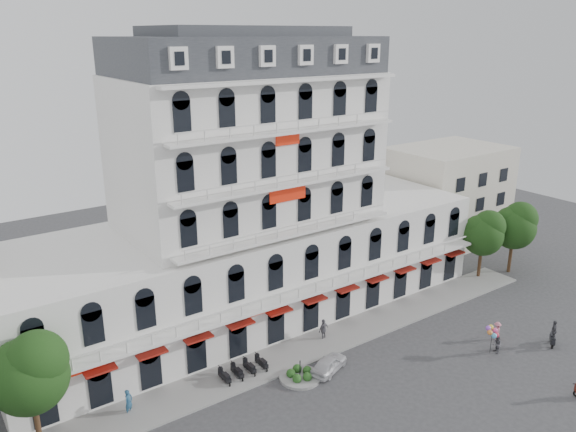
# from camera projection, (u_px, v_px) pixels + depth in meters

# --- Properties ---
(ground) EXTENTS (120.00, 120.00, 0.00)m
(ground) POSITION_uv_depth(u_px,v_px,m) (383.00, 405.00, 40.04)
(ground) COLOR #38383A
(ground) RESTS_ON ground
(sidewalk) EXTENTS (53.00, 4.00, 0.16)m
(sidewalk) POSITION_uv_depth(u_px,v_px,m) (308.00, 349.00, 47.00)
(sidewalk) COLOR gray
(sidewalk) RESTS_ON ground
(main_building) EXTENTS (45.00, 15.00, 25.80)m
(main_building) POSITION_uv_depth(u_px,v_px,m) (249.00, 210.00, 50.92)
(main_building) COLOR silver
(main_building) RESTS_ON ground
(flank_building_east) EXTENTS (14.00, 10.00, 12.00)m
(flank_building_east) POSITION_uv_depth(u_px,v_px,m) (446.00, 195.00, 70.14)
(flank_building_east) COLOR beige
(flank_building_east) RESTS_ON ground
(traffic_island) EXTENTS (3.20, 3.20, 1.60)m
(traffic_island) POSITION_uv_depth(u_px,v_px,m) (300.00, 376.00, 42.97)
(traffic_island) COLOR gray
(traffic_island) RESTS_ON ground
(parked_scooter_row) EXTENTS (4.40, 1.80, 1.10)m
(parked_scooter_row) POSITION_uv_depth(u_px,v_px,m) (244.00, 376.00, 43.39)
(parked_scooter_row) COLOR black
(parked_scooter_row) RESTS_ON ground
(tree_west_inner) EXTENTS (4.76, 4.76, 8.25)m
(tree_west_inner) POSITION_uv_depth(u_px,v_px,m) (30.00, 370.00, 34.16)
(tree_west_inner) COLOR #382314
(tree_west_inner) RESTS_ON ground
(tree_east_inner) EXTENTS (4.40, 4.37, 7.57)m
(tree_east_inner) POSITION_uv_depth(u_px,v_px,m) (484.00, 232.00, 59.34)
(tree_east_inner) COLOR #382314
(tree_east_inner) RESTS_ON ground
(tree_east_outer) EXTENTS (4.65, 4.65, 8.05)m
(tree_east_outer) POSITION_uv_depth(u_px,v_px,m) (515.00, 224.00, 60.65)
(tree_east_outer) COLOR #382314
(tree_east_outer) RESTS_ON ground
(parked_car) EXTENTS (4.08, 2.78, 1.29)m
(parked_car) POSITION_uv_depth(u_px,v_px,m) (329.00, 364.00, 43.83)
(parked_car) COLOR silver
(parked_car) RESTS_ON ground
(rider_northeast) EXTENTS (1.47, 1.13, 2.35)m
(rider_northeast) POSITION_uv_depth(u_px,v_px,m) (553.00, 333.00, 47.29)
(rider_northeast) COLOR black
(rider_northeast) RESTS_ON ground
(pedestrian_mid) EXTENTS (1.20, 0.66, 1.93)m
(pedestrian_mid) POSITION_uv_depth(u_px,v_px,m) (324.00, 329.00, 48.26)
(pedestrian_mid) COLOR slate
(pedestrian_mid) RESTS_ON ground
(pedestrian_right) EXTENTS (1.22, 1.09, 1.64)m
(pedestrian_right) POSITION_uv_depth(u_px,v_px,m) (497.00, 331.00, 48.33)
(pedestrian_right) COLOR #CD6C85
(pedestrian_right) RESTS_ON ground
(pedestrian_far) EXTENTS (0.82, 0.76, 1.89)m
(pedestrian_far) POSITION_uv_depth(u_px,v_px,m) (129.00, 402.00, 38.82)
(pedestrian_far) COLOR #275376
(pedestrian_far) RESTS_ON ground
(balloon_vendor) EXTENTS (1.41, 1.31, 2.45)m
(balloon_vendor) POSITION_uv_depth(u_px,v_px,m) (495.00, 339.00, 46.10)
(balloon_vendor) COLOR #5B5A62
(balloon_vendor) RESTS_ON ground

